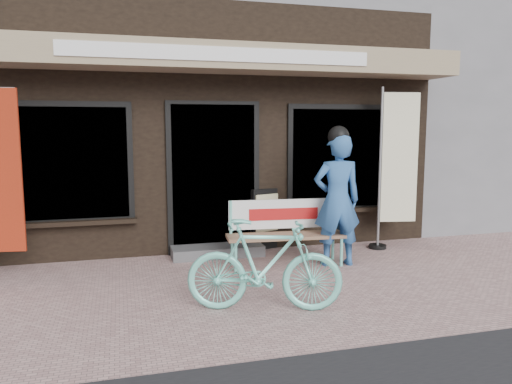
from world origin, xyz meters
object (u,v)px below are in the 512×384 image
object	(u,v)px
bicycle	(265,265)
nobori_cream	(396,166)
bench	(285,227)
person	(337,197)
menu_stand	(265,218)

from	to	relation	value
bicycle	nobori_cream	size ratio (longest dim) A/B	0.65
bench	nobori_cream	distance (m)	2.04
bicycle	nobori_cream	bearing A→B (deg)	-35.40
person	nobori_cream	world-z (taller)	nobori_cream
bench	nobori_cream	world-z (taller)	nobori_cream
nobori_cream	bench	bearing A→B (deg)	-158.52
nobori_cream	menu_stand	world-z (taller)	nobori_cream
bench	person	size ratio (longest dim) A/B	0.87
bench	menu_stand	size ratio (longest dim) A/B	1.77
person	bicycle	bearing A→B (deg)	-129.10
nobori_cream	bicycle	bearing A→B (deg)	-133.00
bicycle	nobori_cream	xyz separation A→B (m)	(2.62, 1.97, 0.78)
bench	nobori_cream	bearing A→B (deg)	16.78
bench	bicycle	size ratio (longest dim) A/B	1.04
person	nobori_cream	bearing A→B (deg)	33.13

